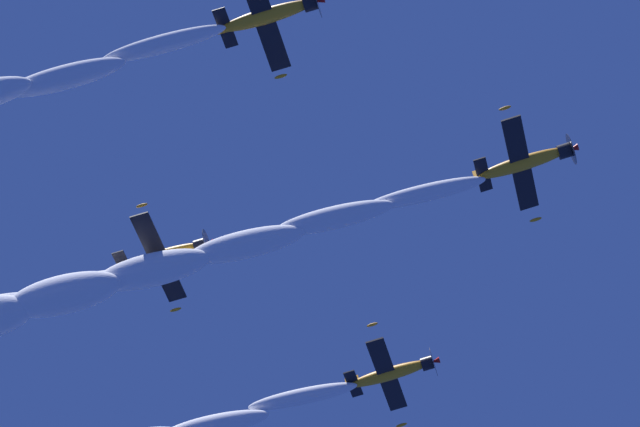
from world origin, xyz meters
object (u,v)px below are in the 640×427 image
at_px(airplane_lead, 526,162).
at_px(airplane_slot_tail, 165,256).
at_px(airplane_left_wingman, 392,373).
at_px(airplane_right_wingman, 270,15).

relative_size(airplane_lead, airplane_slot_tail, 0.98).
bearing_deg(airplane_lead, airplane_left_wingman, -20.91).
xyz_separation_m(airplane_left_wingman, airplane_slot_tail, (5.60, 18.25, 0.04)).
height_order(airplane_lead, airplane_left_wingman, airplane_left_wingman).
bearing_deg(airplane_slot_tail, airplane_right_wingman, 156.14).
bearing_deg(airplane_left_wingman, airplane_slot_tail, 72.93).
height_order(airplane_lead, airplane_slot_tail, airplane_slot_tail).
relative_size(airplane_left_wingman, airplane_slot_tail, 0.98).
height_order(airplane_lead, airplane_right_wingman, airplane_lead).
distance_m(airplane_right_wingman, airplane_slot_tail, 19.45).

